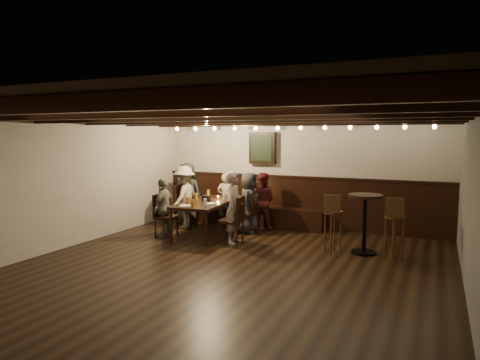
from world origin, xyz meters
The scene contains 27 objects.
room centered at (-0.29, 2.21, 1.07)m, with size 7.00×7.00×7.00m.
dining_table centered at (-1.41, 1.91, 0.64)m, with size 1.01×1.93×0.70m.
chair_left_near centered at (-2.17, 2.29, 0.29)m, with size 0.48×0.48×0.95m.
chair_left_far centered at (-2.08, 1.39, 0.27)m, with size 0.43×0.43×0.87m.
chair_right_near centered at (-0.74, 2.43, 0.27)m, with size 0.44×0.44×0.88m.
chair_right_far centered at (-0.65, 1.53, 0.27)m, with size 0.45×0.45×0.90m.
person_bench_left centered at (-2.39, 2.72, 0.71)m, with size 0.69×0.45×1.41m, color #292A2C.
person_bench_centre centered at (-1.51, 2.96, 0.59)m, with size 0.43×0.28×1.19m, color gray.
person_bench_right centered at (-0.60, 2.89, 0.62)m, with size 0.60×0.47×1.24m, color #501B1B.
person_left_near centered at (-2.20, 2.29, 0.69)m, with size 0.89×0.51×1.37m, color gray.
person_left_far centered at (-2.11, 1.39, 0.59)m, with size 0.70×0.29×1.19m, color gray.
person_right_near centered at (-0.71, 2.43, 0.64)m, with size 0.62×0.41×1.28m, color #29292B.
person_right_far centered at (-0.62, 1.54, 0.68)m, with size 0.50×0.33×1.37m, color gray.
pint_a centered at (-1.76, 2.58, 0.77)m, with size 0.07×0.07×0.14m, color #BF7219.
pint_b centered at (-1.23, 2.58, 0.77)m, with size 0.07×0.07×0.14m, color #BF7219.
pint_c centered at (-1.72, 1.98, 0.77)m, with size 0.07×0.07×0.14m, color #BF7219.
pint_d centered at (-1.13, 2.14, 0.77)m, with size 0.07×0.07×0.14m, color silver.
pint_e centered at (-1.59, 1.44, 0.77)m, with size 0.07×0.07×0.14m, color #BF7219.
pint_f centered at (-1.16, 1.38, 0.77)m, with size 0.07×0.07×0.14m, color silver.
pint_g centered at (-1.28, 1.12, 0.77)m, with size 0.07×0.07×0.14m, color #BF7219.
plate_near centered at (-1.49, 1.20, 0.71)m, with size 0.24×0.24×0.01m, color white.
plate_far centered at (-1.20, 1.63, 0.71)m, with size 0.24×0.24×0.01m, color white.
condiment_caddy centered at (-1.41, 1.86, 0.76)m, with size 0.15×0.10×0.12m, color black.
candle centered at (-1.32, 2.22, 0.72)m, with size 0.05×0.05×0.05m, color beige.
high_top_table centered at (1.73, 1.83, 0.68)m, with size 0.58×0.58×1.03m.
bar_stool_left centered at (1.23, 1.62, 0.39)m, with size 0.33×0.34×1.05m.
bar_stool_right centered at (2.23, 1.67, 0.39)m, with size 0.33×0.34×1.05m.
Camera 1 is at (2.84, -5.64, 2.04)m, focal length 32.00 mm.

